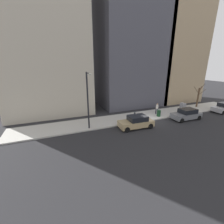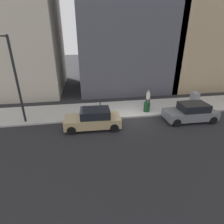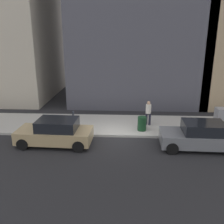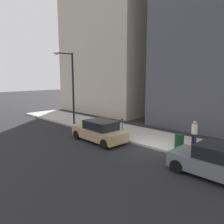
% 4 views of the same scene
% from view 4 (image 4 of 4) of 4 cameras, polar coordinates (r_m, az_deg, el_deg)
% --- Properties ---
extents(ground_plane, '(120.00, 120.00, 0.00)m').
position_cam_4_polar(ground_plane, '(14.47, 9.52, -9.30)').
color(ground_plane, '#232326').
extents(sidewalk, '(4.00, 36.00, 0.15)m').
position_cam_4_polar(sidewalk, '(16.06, 13.64, -7.27)').
color(sidewalk, '#B2AFA8').
rests_on(sidewalk, ground).
extents(parked_car_grey, '(2.01, 4.24, 1.52)m').
position_cam_4_polar(parked_car_grey, '(11.21, 26.09, -11.77)').
color(parked_car_grey, slate).
rests_on(parked_car_grey, ground).
extents(parked_car_tan, '(2.07, 4.27, 1.52)m').
position_cam_4_polar(parked_car_tan, '(15.56, -3.29, -5.03)').
color(parked_car_tan, tan).
rests_on(parked_car_tan, ground).
extents(parking_meter, '(0.14, 0.10, 1.35)m').
position_cam_4_polar(parking_meter, '(16.14, 2.69, -3.61)').
color(parking_meter, slate).
rests_on(parking_meter, sidewalk).
extents(streetlamp, '(1.97, 0.32, 6.50)m').
position_cam_4_polar(streetlamp, '(20.25, -10.79, 7.53)').
color(streetlamp, black).
rests_on(streetlamp, sidewalk).
extents(trash_bin, '(0.56, 0.56, 0.90)m').
position_cam_4_polar(trash_bin, '(14.24, 17.13, -7.37)').
color(trash_bin, '#14381E').
rests_on(trash_bin, sidewalk).
extents(pedestrian_near_meter, '(0.36, 0.37, 1.66)m').
position_cam_4_polar(pedestrian_near_meter, '(14.85, 20.72, -4.94)').
color(pedestrian_near_meter, '#1E1E2D').
rests_on(pedestrian_near_meter, sidewalk).
extents(office_tower_right, '(12.09, 12.09, 26.46)m').
position_cam_4_polar(office_tower_right, '(31.86, 2.68, 25.04)').
color(office_tower_right, '#BCB29E').
rests_on(office_tower_right, ground).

